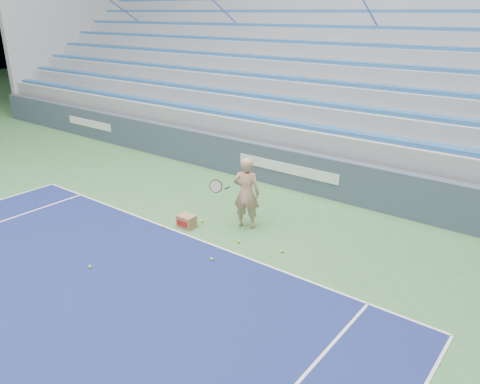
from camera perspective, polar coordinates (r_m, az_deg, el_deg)
name	(u,v)px	position (r m, az deg, el deg)	size (l,w,h in m)	color
sponsor_barrier	(290,169)	(13.14, 6.06, 2.86)	(30.00, 0.32, 1.10)	#3B485A
bleachers	(377,80)	(17.77, 16.39, 12.93)	(31.00, 9.15, 7.30)	#979AA0
tennis_player	(246,193)	(10.53, 0.76, -0.12)	(0.96, 0.91, 1.66)	tan
ball_box	(187,221)	(10.84, -6.54, -3.58)	(0.39, 0.31, 0.29)	#9D6E4C
tennis_ball_0	(212,259)	(9.45, -3.47, -8.17)	(0.07, 0.07, 0.07)	#B0D62B
tennis_ball_1	(202,221)	(11.09, -4.65, -3.54)	(0.07, 0.07, 0.07)	#B0D62B
tennis_ball_2	(282,251)	(9.76, 5.13, -7.21)	(0.07, 0.07, 0.07)	#B0D62B
tennis_ball_3	(162,227)	(10.92, -9.49, -4.19)	(0.07, 0.07, 0.07)	#B0D62B
tennis_ball_4	(90,267)	(9.63, -17.82, -8.67)	(0.07, 0.07, 0.07)	#B0D62B
tennis_ball_5	(239,242)	(10.10, -0.17, -6.07)	(0.07, 0.07, 0.07)	#B0D62B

